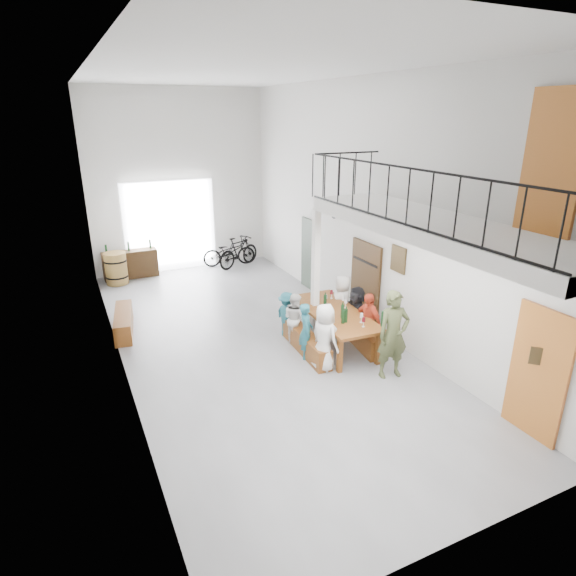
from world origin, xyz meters
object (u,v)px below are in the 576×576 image
oak_barrel (116,268)px  serving_counter (131,264)px  host_standing (393,335)px  bicycle_near (229,252)px  bench_inner (305,342)px  side_bench (124,322)px  tasting_table (335,315)px

oak_barrel → serving_counter: oak_barrel is taller
serving_counter → host_standing: (3.58, -8.19, 0.44)m
host_standing → bicycle_near: size_ratio=1.00×
bench_inner → bicycle_near: size_ratio=1.11×
side_bench → bench_inner: bearing=-38.9°
side_bench → host_standing: host_standing is taller
oak_barrel → serving_counter: 0.63m
oak_barrel → host_standing: size_ratio=0.55×
tasting_table → bench_inner: (-0.69, -0.01, -0.49)m
tasting_table → side_bench: tasting_table is taller
bench_inner → serving_counter: 7.11m
oak_barrel → host_standing: (4.04, -7.76, 0.39)m
serving_counter → bicycle_near: size_ratio=0.92×
host_standing → serving_counter: bearing=122.3°
oak_barrel → side_bench: bearing=-94.6°
oak_barrel → host_standing: 8.76m
serving_counter → host_standing: 8.95m
tasting_table → host_standing: (0.33, -1.57, 0.15)m
side_bench → host_standing: size_ratio=0.97×
serving_counter → host_standing: size_ratio=0.92×
host_standing → tasting_table: bearing=110.6°
serving_counter → bench_inner: bearing=-70.1°
serving_counter → bicycle_near: bearing=-3.1°
bench_inner → host_standing: size_ratio=1.12×
tasting_table → serving_counter: bearing=119.5°
bicycle_near → host_standing: bearing=-170.2°
bench_inner → host_standing: bearing=-53.7°
side_bench → bicycle_near: bicycle_near is taller
serving_counter → bicycle_near: (3.11, -0.11, 0.03)m
tasting_table → side_bench: size_ratio=1.53×
side_bench → oak_barrel: oak_barrel is taller
side_bench → bicycle_near: (3.86, 3.85, 0.22)m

